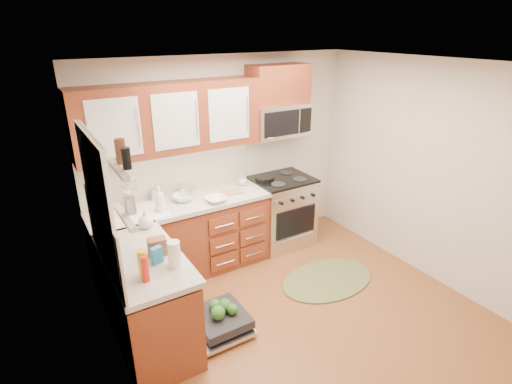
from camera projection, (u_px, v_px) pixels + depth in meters
floor at (305, 318)px, 4.13m from camera, size 3.50×3.50×0.00m
ceiling at (320, 66)px, 3.17m from camera, size 3.50×3.50×0.00m
wall_back at (224, 158)px, 5.03m from camera, size 3.50×0.04×2.50m
wall_front at (505, 319)px, 2.27m from camera, size 3.50×0.04×2.50m
wall_left at (116, 263)px, 2.81m from camera, size 0.04×3.50×2.50m
wall_right at (434, 174)px, 4.49m from camera, size 0.04×3.50×2.50m
base_cabinet_back at (184, 240)px, 4.76m from camera, size 2.05×0.60×0.85m
base_cabinet_left at (148, 303)px, 3.69m from camera, size 0.60×1.25×0.85m
countertop_back at (181, 205)px, 4.57m from camera, size 2.07×0.64×0.05m
countertop_left at (143, 259)px, 3.51m from camera, size 0.64×1.27×0.05m
backsplash_back at (170, 172)px, 4.68m from camera, size 2.05×0.02×0.57m
backsplash_left at (103, 236)px, 3.25m from camera, size 0.02×1.25×0.57m
upper_cabinets at (170, 118)px, 4.30m from camera, size 2.05×0.35×0.75m
cabinet_over_mw at (278, 84)px, 4.88m from camera, size 0.76×0.35×0.47m
range at (282, 211)px, 5.40m from camera, size 0.76×0.64×0.95m
microwave at (279, 120)px, 5.02m from camera, size 0.76×0.38×0.40m
sink at (137, 224)px, 4.34m from camera, size 0.62×0.50×0.26m
dishwasher at (217, 323)px, 3.92m from camera, size 0.70×0.60×0.20m
window at (97, 199)px, 3.10m from camera, size 0.03×1.05×1.05m
window_blind at (94, 158)px, 2.98m from camera, size 0.02×0.96×0.40m
shelf_upper at (118, 169)px, 2.24m from camera, size 0.04×0.40×0.03m
shelf_lower at (124, 217)px, 2.36m from camera, size 0.04×0.40×0.03m
rug at (327, 280)px, 4.73m from camera, size 1.23×0.85×0.02m
skillet at (265, 178)px, 5.16m from camera, size 0.28×0.28×0.05m
stock_pot at (187, 191)px, 4.74m from camera, size 0.24×0.24×0.12m
cutting_board at (231, 192)px, 4.83m from camera, size 0.26×0.18×0.02m
canister at (155, 195)px, 4.59m from camera, size 0.11×0.11×0.15m
paper_towel_roll at (174, 254)px, 3.31m from camera, size 0.11×0.11×0.23m
mustard_bottle at (143, 263)px, 3.18m from camera, size 0.08×0.08×0.24m
red_bottle at (145, 269)px, 3.12m from camera, size 0.06×0.06×0.22m
wooden_box at (157, 247)px, 3.50m from camera, size 0.17×0.13×0.16m
blue_carton at (157, 255)px, 3.38m from camera, size 0.10×0.08×0.15m
bowl_a at (216, 200)px, 4.57m from camera, size 0.25×0.25×0.06m
bowl_b at (183, 198)px, 4.60m from camera, size 0.31×0.31×0.08m
cup at (242, 182)px, 5.05m from camera, size 0.13×0.13×0.09m
soap_bottle_a at (160, 199)px, 4.30m from camera, size 0.13×0.13×0.28m
soap_bottle_b at (107, 228)px, 3.79m from camera, size 0.10×0.10×0.18m
soap_bottle_c at (146, 219)px, 3.96m from camera, size 0.16×0.16×0.19m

